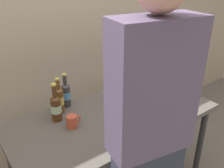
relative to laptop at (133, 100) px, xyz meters
The scene contains 8 objects.
desk 0.24m from the laptop, behind, with size 1.50×0.75×0.77m.
laptop is the anchor object (origin of this frame).
beer_bottle_brown 0.51m from the laptop, 144.64° to the left, with size 0.07×0.07×0.27m.
beer_bottle_dark 0.59m from the laptop, 164.32° to the left, with size 0.07×0.07×0.28m.
beer_bottle_green 0.56m from the laptop, 154.34° to the left, with size 0.06×0.06×0.27m.
person_figure 0.68m from the laptop, 124.37° to the right, with size 0.44×0.32×1.81m.
coffee_mug 0.52m from the laptop, behind, with size 0.10×0.07×0.09m.
back_wall 0.97m from the laptop, 103.97° to the left, with size 6.00×0.10×2.60m, color tan.
Camera 1 is at (-0.91, -1.22, 1.73)m, focal length 39.29 mm.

